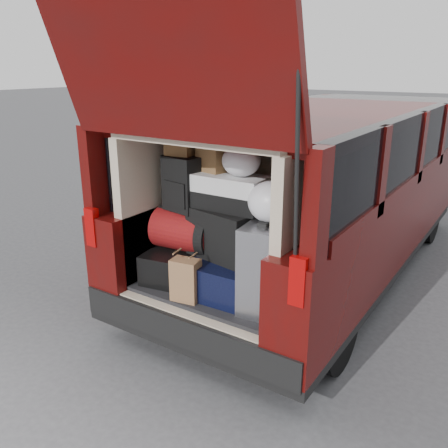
{
  "coord_description": "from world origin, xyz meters",
  "views": [
    {
      "loc": [
        1.87,
        -2.62,
        2.2
      ],
      "look_at": [
        -0.01,
        0.2,
        1.05
      ],
      "focal_mm": 38.0,
      "sensor_mm": 36.0,
      "label": 1
    }
  ],
  "objects_px": {
    "red_duffel": "(186,231)",
    "black_soft_case": "(224,233)",
    "twotone_duffel": "(230,192)",
    "silver_roller": "(265,267)",
    "navy_hardshell": "(229,275)",
    "backpack": "(183,184)",
    "black_hardshell": "(181,262)",
    "kraft_bag": "(186,280)"
  },
  "relations": [
    {
      "from": "navy_hardshell",
      "to": "backpack",
      "type": "height_order",
      "value": "backpack"
    },
    {
      "from": "kraft_bag",
      "to": "twotone_duffel",
      "type": "height_order",
      "value": "twotone_duffel"
    },
    {
      "from": "silver_roller",
      "to": "red_duffel",
      "type": "distance_m",
      "value": 0.78
    },
    {
      "from": "twotone_duffel",
      "to": "black_hardshell",
      "type": "bearing_deg",
      "value": -172.03
    },
    {
      "from": "twotone_duffel",
      "to": "silver_roller",
      "type": "bearing_deg",
      "value": -23.06
    },
    {
      "from": "navy_hardshell",
      "to": "silver_roller",
      "type": "bearing_deg",
      "value": -16.21
    },
    {
      "from": "backpack",
      "to": "twotone_duffel",
      "type": "height_order",
      "value": "backpack"
    },
    {
      "from": "black_hardshell",
      "to": "navy_hardshell",
      "type": "relative_size",
      "value": 1.01
    },
    {
      "from": "kraft_bag",
      "to": "backpack",
      "type": "distance_m",
      "value": 0.74
    },
    {
      "from": "backpack",
      "to": "red_duffel",
      "type": "bearing_deg",
      "value": 8.32
    },
    {
      "from": "black_soft_case",
      "to": "navy_hardshell",
      "type": "bearing_deg",
      "value": -15.88
    },
    {
      "from": "silver_roller",
      "to": "backpack",
      "type": "height_order",
      "value": "backpack"
    },
    {
      "from": "backpack",
      "to": "black_hardshell",
      "type": "bearing_deg",
      "value": -162.97
    },
    {
      "from": "silver_roller",
      "to": "backpack",
      "type": "distance_m",
      "value": 0.92
    },
    {
      "from": "navy_hardshell",
      "to": "silver_roller",
      "type": "distance_m",
      "value": 0.41
    },
    {
      "from": "kraft_bag",
      "to": "silver_roller",
      "type": "bearing_deg",
      "value": 11.82
    },
    {
      "from": "red_duffel",
      "to": "black_soft_case",
      "type": "height_order",
      "value": "black_soft_case"
    },
    {
      "from": "backpack",
      "to": "silver_roller",
      "type": "bearing_deg",
      "value": 1.93
    },
    {
      "from": "kraft_bag",
      "to": "red_duffel",
      "type": "relative_size",
      "value": 0.63
    },
    {
      "from": "kraft_bag",
      "to": "twotone_duffel",
      "type": "bearing_deg",
      "value": 60.05
    },
    {
      "from": "silver_roller",
      "to": "black_soft_case",
      "type": "bearing_deg",
      "value": 157.68
    },
    {
      "from": "black_hardshell",
      "to": "red_duffel",
      "type": "relative_size",
      "value": 1.2
    },
    {
      "from": "navy_hardshell",
      "to": "red_duffel",
      "type": "height_order",
      "value": "red_duffel"
    },
    {
      "from": "silver_roller",
      "to": "backpack",
      "type": "bearing_deg",
      "value": 166.04
    },
    {
      "from": "red_duffel",
      "to": "backpack",
      "type": "height_order",
      "value": "backpack"
    },
    {
      "from": "navy_hardshell",
      "to": "kraft_bag",
      "type": "xyz_separation_m",
      "value": [
        -0.18,
        -0.3,
        0.03
      ]
    },
    {
      "from": "navy_hardshell",
      "to": "backpack",
      "type": "bearing_deg",
      "value": 176.2
    },
    {
      "from": "black_hardshell",
      "to": "twotone_duffel",
      "type": "xyz_separation_m",
      "value": [
        0.43,
        0.07,
        0.64
      ]
    },
    {
      "from": "red_duffel",
      "to": "backpack",
      "type": "bearing_deg",
      "value": 174.09
    },
    {
      "from": "red_duffel",
      "to": "kraft_bag",
      "type": "bearing_deg",
      "value": -58.58
    },
    {
      "from": "red_duffel",
      "to": "twotone_duffel",
      "type": "distance_m",
      "value": 0.52
    },
    {
      "from": "kraft_bag",
      "to": "black_soft_case",
      "type": "distance_m",
      "value": 0.45
    },
    {
      "from": "black_hardshell",
      "to": "backpack",
      "type": "height_order",
      "value": "backpack"
    },
    {
      "from": "black_soft_case",
      "to": "backpack",
      "type": "relative_size",
      "value": 1.23
    },
    {
      "from": "red_duffel",
      "to": "navy_hardshell",
      "type": "bearing_deg",
      "value": -6.58
    },
    {
      "from": "twotone_duffel",
      "to": "navy_hardshell",
      "type": "bearing_deg",
      "value": -62.19
    },
    {
      "from": "kraft_bag",
      "to": "black_soft_case",
      "type": "bearing_deg",
      "value": 59.95
    },
    {
      "from": "red_duffel",
      "to": "black_soft_case",
      "type": "relative_size",
      "value": 0.97
    },
    {
      "from": "navy_hardshell",
      "to": "silver_roller",
      "type": "height_order",
      "value": "silver_roller"
    },
    {
      "from": "navy_hardshell",
      "to": "black_hardshell",
      "type": "bearing_deg",
      "value": 177.01
    },
    {
      "from": "black_hardshell",
      "to": "black_soft_case",
      "type": "distance_m",
      "value": 0.53
    },
    {
      "from": "red_duffel",
      "to": "black_soft_case",
      "type": "bearing_deg",
      "value": -2.39
    }
  ]
}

